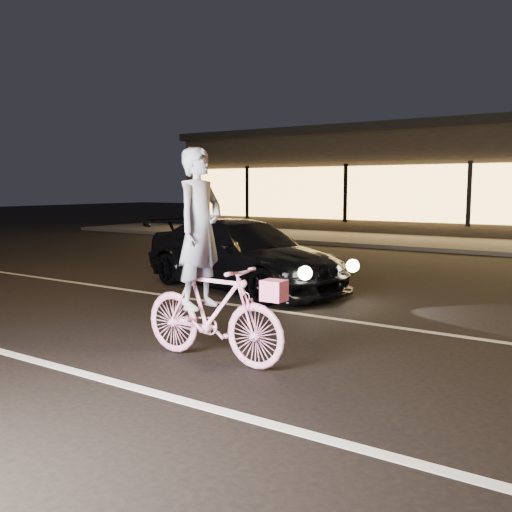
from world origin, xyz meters
The scene contains 7 objects.
ground centered at (0.00, 0.00, 0.00)m, with size 90.00×90.00×0.00m, color black.
lane_stripe_near centered at (0.00, -1.50, 0.00)m, with size 60.00×0.12×0.01m, color silver.
lane_stripe_far centered at (0.00, 2.00, 0.00)m, with size 60.00×0.10×0.01m, color gray.
sidewalk centered at (0.00, 13.00, 0.06)m, with size 30.00×4.00×0.12m, color #383533.
storefront centered at (0.00, 18.97, 2.15)m, with size 25.40×8.42×4.20m.
cyclist centered at (0.99, -0.46, 0.79)m, with size 1.77×0.61×2.23m.
sedan centered at (-1.18, 3.26, 0.62)m, with size 4.56×2.69×1.24m.
Camera 1 is at (4.64, -5.07, 1.83)m, focal length 40.00 mm.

